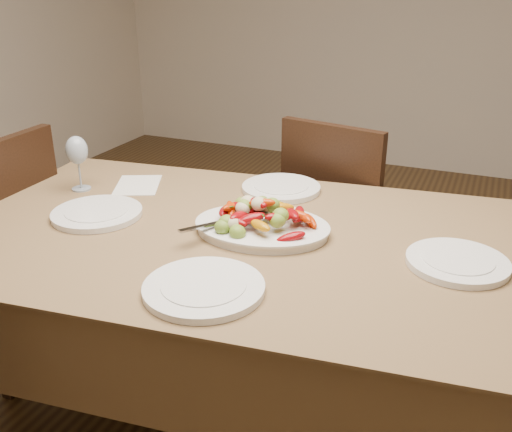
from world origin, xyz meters
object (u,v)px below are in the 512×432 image
object	(u,v)px
chair_far	(348,225)
plate_near	(204,288)
plate_right	(457,263)
dining_table	(256,343)
plate_left	(97,214)
plate_far	(281,188)
serving_platter	(262,229)
wine_glass	(78,162)

from	to	relation	value
chair_far	plate_near	bearing A→B (deg)	98.65
plate_right	chair_far	bearing A→B (deg)	121.68
dining_table	plate_left	size ratio (longest dim) A/B	6.56
chair_far	plate_far	xyz separation A→B (m)	(-0.15, -0.43, 0.29)
plate_left	plate_near	distance (m)	0.59
serving_platter	plate_near	distance (m)	0.37
dining_table	serving_platter	world-z (taller)	serving_platter
chair_far	dining_table	bearing A→B (deg)	96.38
chair_far	plate_right	world-z (taller)	chair_far
dining_table	wine_glass	world-z (taller)	wine_glass
dining_table	plate_right	world-z (taller)	plate_right
wine_glass	plate_near	bearing A→B (deg)	-31.82
dining_table	serving_platter	bearing A→B (deg)	72.10
plate_near	wine_glass	xyz separation A→B (m)	(-0.73, 0.45, 0.09)
plate_left	plate_right	world-z (taller)	same
serving_platter	wine_glass	world-z (taller)	wine_glass
dining_table	plate_left	xyz separation A→B (m)	(-0.52, -0.06, 0.39)
chair_far	plate_far	size ratio (longest dim) A/B	3.46
serving_platter	plate_right	world-z (taller)	serving_platter
chair_far	plate_near	xyz separation A→B (m)	(-0.08, -1.14, 0.29)
plate_left	plate_right	distance (m)	1.08
plate_far	plate_left	bearing A→B (deg)	-135.68
dining_table	plate_far	bearing A→B (deg)	99.76
chair_far	plate_left	size ratio (longest dim) A/B	3.38
chair_far	serving_platter	distance (m)	0.83
serving_platter	plate_near	world-z (taller)	serving_platter
plate_right	plate_left	bearing A→B (deg)	-174.62
dining_table	wine_glass	distance (m)	0.87
serving_platter	plate_right	distance (m)	0.55
plate_right	plate_far	size ratio (longest dim) A/B	0.96
plate_left	plate_far	world-z (taller)	same
plate_right	plate_near	size ratio (longest dim) A/B	0.90
plate_right	plate_far	bearing A→B (deg)	151.35
plate_right	serving_platter	bearing A→B (deg)	-178.83
plate_far	wine_glass	world-z (taller)	wine_glass
plate_right	plate_near	xyz separation A→B (m)	(-0.55, -0.38, 0.00)
chair_far	plate_left	bearing A→B (deg)	67.67
dining_table	plate_near	distance (m)	0.52
chair_far	plate_near	world-z (taller)	chair_far
chair_far	serving_platter	world-z (taller)	chair_far
serving_platter	chair_far	bearing A→B (deg)	84.35
plate_right	plate_far	distance (m)	0.71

